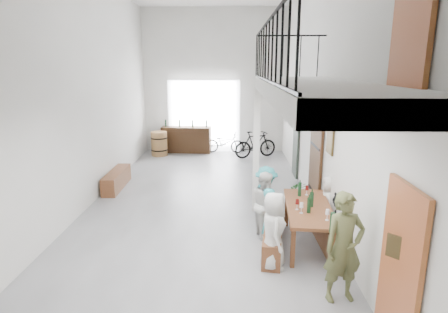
{
  "coord_description": "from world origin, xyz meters",
  "views": [
    {
      "loc": [
        0.78,
        -8.82,
        3.36
      ],
      "look_at": [
        0.56,
        -0.5,
        1.33
      ],
      "focal_mm": 30.0,
      "sensor_mm": 36.0,
      "label": 1
    }
  ],
  "objects_px": {
    "side_bench": "(117,180)",
    "bicycle_near": "(225,143)",
    "serving_counter": "(186,140)",
    "host_standing": "(344,248)",
    "oak_barrel": "(159,144)",
    "bench_inner": "(273,234)",
    "tasting_table": "(309,210)"
  },
  "relations": [
    {
      "from": "side_bench",
      "to": "bicycle_near",
      "type": "height_order",
      "value": "bicycle_near"
    },
    {
      "from": "serving_counter",
      "to": "host_standing",
      "type": "bearing_deg",
      "value": -66.98
    },
    {
      "from": "oak_barrel",
      "to": "bicycle_near",
      "type": "xyz_separation_m",
      "value": [
        2.48,
        0.53,
        -0.06
      ]
    },
    {
      "from": "oak_barrel",
      "to": "bicycle_near",
      "type": "bearing_deg",
      "value": 12.16
    },
    {
      "from": "side_bench",
      "to": "oak_barrel",
      "type": "height_order",
      "value": "oak_barrel"
    },
    {
      "from": "serving_counter",
      "to": "bench_inner",
      "type": "bearing_deg",
      "value": -68.38
    },
    {
      "from": "tasting_table",
      "to": "bicycle_near",
      "type": "distance_m",
      "value": 7.99
    },
    {
      "from": "tasting_table",
      "to": "bench_inner",
      "type": "relative_size",
      "value": 1.03
    },
    {
      "from": "serving_counter",
      "to": "host_standing",
      "type": "relative_size",
      "value": 1.16
    },
    {
      "from": "host_standing",
      "to": "bicycle_near",
      "type": "distance_m",
      "value": 9.69
    },
    {
      "from": "bicycle_near",
      "to": "oak_barrel",
      "type": "bearing_deg",
      "value": 109.19
    },
    {
      "from": "side_bench",
      "to": "host_standing",
      "type": "height_order",
      "value": "host_standing"
    },
    {
      "from": "tasting_table",
      "to": "bicycle_near",
      "type": "height_order",
      "value": "bicycle_near"
    },
    {
      "from": "tasting_table",
      "to": "serving_counter",
      "type": "relative_size",
      "value": 1.07
    },
    {
      "from": "tasting_table",
      "to": "side_bench",
      "type": "xyz_separation_m",
      "value": [
        -4.7,
        3.33,
        -0.46
      ]
    },
    {
      "from": "bench_inner",
      "to": "serving_counter",
      "type": "relative_size",
      "value": 1.04
    },
    {
      "from": "serving_counter",
      "to": "bicycle_near",
      "type": "distance_m",
      "value": 1.52
    },
    {
      "from": "side_bench",
      "to": "oak_barrel",
      "type": "xyz_separation_m",
      "value": [
        0.45,
        3.91,
        0.22
      ]
    },
    {
      "from": "bench_inner",
      "to": "oak_barrel",
      "type": "xyz_separation_m",
      "value": [
        -3.6,
        7.29,
        0.23
      ]
    },
    {
      "from": "bicycle_near",
      "to": "tasting_table",
      "type": "bearing_deg",
      "value": -160.13
    },
    {
      "from": "tasting_table",
      "to": "bicycle_near",
      "type": "bearing_deg",
      "value": 107.08
    },
    {
      "from": "bench_inner",
      "to": "oak_barrel",
      "type": "distance_m",
      "value": 8.13
    },
    {
      "from": "host_standing",
      "to": "bicycle_near",
      "type": "height_order",
      "value": "host_standing"
    },
    {
      "from": "tasting_table",
      "to": "bench_inner",
      "type": "xyz_separation_m",
      "value": [
        -0.65,
        -0.04,
        -0.48
      ]
    },
    {
      "from": "oak_barrel",
      "to": "host_standing",
      "type": "height_order",
      "value": "host_standing"
    },
    {
      "from": "oak_barrel",
      "to": "host_standing",
      "type": "bearing_deg",
      "value": -63.71
    },
    {
      "from": "serving_counter",
      "to": "side_bench",
      "type": "bearing_deg",
      "value": -104.35
    },
    {
      "from": "side_bench",
      "to": "host_standing",
      "type": "distance_m",
      "value": 7.03
    },
    {
      "from": "serving_counter",
      "to": "bicycle_near",
      "type": "height_order",
      "value": "serving_counter"
    },
    {
      "from": "side_bench",
      "to": "bicycle_near",
      "type": "relative_size",
      "value": 1.12
    },
    {
      "from": "tasting_table",
      "to": "bicycle_near",
      "type": "relative_size",
      "value": 1.35
    },
    {
      "from": "bench_inner",
      "to": "oak_barrel",
      "type": "relative_size",
      "value": 2.17
    }
  ]
}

